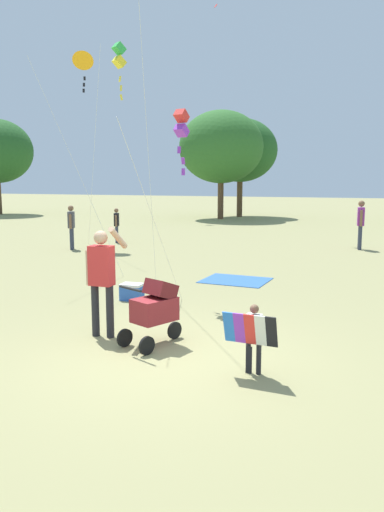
{
  "coord_description": "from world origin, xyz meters",
  "views": [
    {
      "loc": [
        2.62,
        -6.52,
        2.57
      ],
      "look_at": [
        0.03,
        1.25,
        1.3
      ],
      "focal_mm": 35.98,
      "sensor_mm": 36.0,
      "label": 1
    }
  ],
  "objects": [
    {
      "name": "kite_blue_high",
      "position": [
        -3.24,
        5.34,
        5.45
      ],
      "size": [
        1.87,
        1.55,
        5.81
      ],
      "color": "green",
      "rests_on": "ground"
    },
    {
      "name": "treeline_distant",
      "position": [
        -0.55,
        24.77,
        3.92
      ],
      "size": [
        47.19,
        7.62,
        6.55
      ],
      "color": "brown",
      "rests_on": "ground"
    },
    {
      "name": "child_with_butterfly_kite",
      "position": [
        1.34,
        -0.19,
        0.57
      ],
      "size": [
        0.71,
        0.36,
        0.93
      ],
      "color": "#232328",
      "rests_on": "ground"
    },
    {
      "name": "person_red_shirt",
      "position": [
        -6.53,
        11.52,
        0.8
      ],
      "size": [
        0.27,
        0.41,
        1.36
      ],
      "color": "#33384C",
      "rests_on": "ground"
    },
    {
      "name": "stroller",
      "position": [
        -0.32,
        0.53,
        0.61
      ],
      "size": [
        0.82,
        1.1,
        1.03
      ],
      "color": "black",
      "rests_on": "ground"
    },
    {
      "name": "person_adult_flyer",
      "position": [
        -1.29,
        0.65,
        1.04
      ],
      "size": [
        0.56,
        0.52,
        1.81
      ],
      "color": "#232328",
      "rests_on": "ground"
    },
    {
      "name": "picnic_blanket",
      "position": [
        -0.33,
        5.74,
        0.01
      ],
      "size": [
        1.71,
        1.46,
        0.02
      ],
      "primitive_type": "cube",
      "rotation": [
        0.0,
        0.0,
        -0.1
      ],
      "color": "#3366B2",
      "rests_on": "ground"
    },
    {
      "name": "cooler_box",
      "position": [
        -1.92,
        3.06,
        0.18
      ],
      "size": [
        0.45,
        0.33,
        0.35
      ],
      "color": "#2D5BB7",
      "rests_on": "ground"
    },
    {
      "name": "ground_plane",
      "position": [
        0.0,
        0.0,
        0.0
      ],
      "size": [
        120.0,
        120.0,
        0.0
      ],
      "primitive_type": "plane",
      "color": "#938E5B"
    },
    {
      "name": "person_sitting_far",
      "position": [
        2.55,
        12.59,
        1.03
      ],
      "size": [
        0.26,
        0.56,
        1.74
      ],
      "color": "#33384C",
      "rests_on": "ground"
    },
    {
      "name": "kite_adult_black",
      "position": [
        -0.94,
        3.44,
        3.59
      ],
      "size": [
        0.29,
        2.84,
        3.92
      ],
      "color": "red",
      "rests_on": "ground"
    },
    {
      "name": "person_couple_left",
      "position": [
        -7.2,
        9.33,
        0.93
      ],
      "size": [
        0.33,
        0.47,
        1.57
      ],
      "color": "#33384C",
      "rests_on": "ground"
    },
    {
      "name": "kite_orange_delta",
      "position": [
        -7.4,
        10.86,
        6.73
      ],
      "size": [
        2.66,
        3.12,
        7.11
      ],
      "color": "#F4A319",
      "rests_on": "ground"
    }
  ]
}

